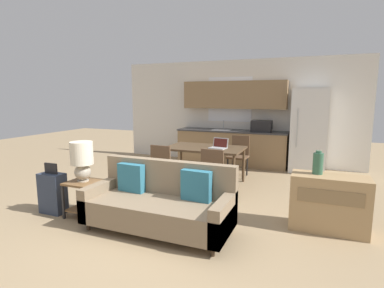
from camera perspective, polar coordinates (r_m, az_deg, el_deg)
name	(u,v)px	position (r m, az deg, el deg)	size (l,w,h in m)	color
ground_plane	(146,231)	(4.15, -8.80, -16.12)	(20.00, 20.00, 0.00)	#9E8460
wall_back	(235,112)	(8.09, 8.25, 6.08)	(6.40, 0.07, 2.70)	silver
kitchen_counter	(233,132)	(7.83, 7.75, 2.25)	(2.83, 0.65, 2.15)	#8E704C
refrigerator	(309,131)	(7.48, 21.32, 2.35)	(0.78, 0.72, 1.94)	white
dining_table	(205,150)	(6.04, 2.44, -1.17)	(1.54, 0.94, 0.75)	brown
couch	(160,204)	(4.09, -6.02, -11.26)	(1.95, 0.80, 0.89)	#3D2D1E
side_table	(84,193)	(4.75, -19.96, -8.74)	(0.44, 0.44, 0.53)	brown
table_lamp	(82,158)	(4.63, -20.24, -2.60)	(0.32, 0.32, 0.59)	#B2A893
credenza	(329,203)	(4.40, 24.58, -10.20)	(0.96, 0.44, 0.74)	tan
vase	(318,163)	(4.29, 22.87, -3.38)	(0.13, 0.13, 0.31)	#336047
dining_chair_far_right	(239,154)	(6.73, 8.89, -1.84)	(0.45, 0.45, 0.90)	brown
dining_chair_near_right	(215,171)	(5.14, 4.33, -5.16)	(0.44, 0.44, 0.90)	brown
dining_chair_near_left	(164,166)	(5.54, -5.35, -4.14)	(0.44, 0.44, 0.90)	brown
laptop	(219,146)	(5.92, 5.16, -0.33)	(0.36, 0.31, 0.20)	#B7BABC
suitcase	(53,193)	(5.06, -25.00, -8.42)	(0.39, 0.22, 0.77)	#2D384C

